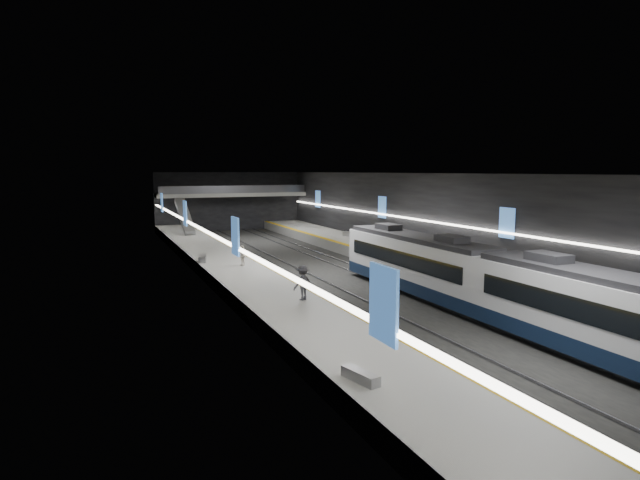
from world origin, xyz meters
name	(u,v)px	position (x,y,z in m)	size (l,w,h in m)	color
ground	(334,275)	(0.00, 0.00, 0.00)	(70.00, 70.00, 0.00)	black
ceiling	(335,174)	(0.00, 0.00, 8.00)	(20.00, 70.00, 0.04)	beige
wall_left	(207,231)	(-10.00, 0.00, 4.00)	(0.04, 70.00, 8.00)	black
wall_right	(441,220)	(10.00, 0.00, 4.00)	(0.04, 70.00, 8.00)	black
wall_back	(229,201)	(0.00, 35.00, 4.00)	(20.00, 0.04, 8.00)	black
platform_left	(242,276)	(-7.50, 0.00, 0.50)	(5.00, 70.00, 1.00)	slate
tile_surface_left	(242,269)	(-7.50, 0.00, 1.01)	(5.00, 70.00, 0.02)	#989893
tactile_strip_left	(270,267)	(-5.30, 0.00, 1.02)	(0.60, 70.00, 0.02)	#DEA80B
platform_right	(415,263)	(7.50, 0.00, 0.50)	(5.00, 70.00, 1.00)	slate
tile_surface_right	(415,257)	(7.50, 0.00, 1.01)	(5.00, 70.00, 0.02)	#989893
tactile_strip_right	(393,258)	(5.30, 0.00, 1.02)	(0.60, 70.00, 0.02)	#DEA80B
rails	(334,274)	(0.00, 0.00, 0.06)	(6.52, 70.00, 0.12)	gray
train	(493,282)	(2.50, -15.27, 2.20)	(2.69, 30.04, 3.60)	#0E1C36
ad_posters	(329,218)	(0.00, 1.00, 4.50)	(19.94, 53.50, 2.20)	#4680D2
cove_light_left	(210,233)	(-9.80, 0.00, 3.80)	(0.25, 68.60, 0.12)	white
cove_light_right	(439,223)	(9.80, 0.00, 3.80)	(0.25, 68.60, 0.12)	white
mezzanine_bridge	(233,194)	(0.00, 32.93, 5.04)	(20.00, 3.00, 1.50)	gray
escalator	(185,216)	(-7.50, 26.00, 2.90)	(1.20, 8.00, 0.60)	#99999E
bench_left_near	(360,376)	(-9.13, -22.13, 1.20)	(0.45, 1.61, 0.39)	#99999E
bench_left_far	(202,258)	(-9.50, 4.67, 1.25)	(0.56, 2.02, 0.49)	#99999E
bench_right_near	(609,296)	(9.27, -17.09, 1.20)	(0.45, 1.62, 0.40)	#99999E
bench_right_far	(351,234)	(8.64, 14.63, 1.25)	(0.56, 2.03, 0.50)	#99999E
passenger_right_a	(421,255)	(5.64, -3.65, 1.80)	(0.58, 0.38, 1.59)	#BE475B
passenger_left_a	(242,256)	(-7.06, 1.48, 1.78)	(0.91, 0.38, 1.56)	silver
passenger_left_b	(303,283)	(-6.75, -10.45, 1.98)	(1.27, 0.73, 1.96)	#414048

